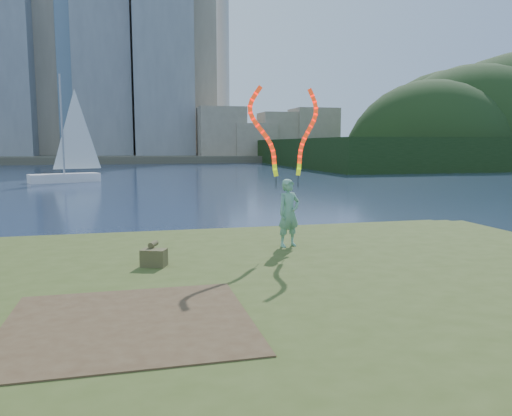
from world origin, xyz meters
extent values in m
plane|color=#1B2844|center=(0.00, 0.00, 0.00)|extent=(320.00, 320.00, 0.00)
cube|color=#3C4C1B|center=(0.00, -2.50, 0.15)|extent=(20.00, 18.00, 0.30)
cube|color=#3C4C1B|center=(0.00, -2.20, 0.40)|extent=(17.00, 15.00, 0.30)
cube|color=#3C4C1B|center=(0.00, -2.00, 0.65)|extent=(14.00, 12.00, 0.30)
cube|color=#47331E|center=(-2.20, -3.20, 0.81)|extent=(3.20, 3.00, 0.02)
cube|color=#504B3B|center=(0.00, 95.00, 0.60)|extent=(320.00, 40.00, 1.20)
cylinder|color=silver|center=(18.00, 102.00, 30.20)|extent=(2.80, 2.80, 58.00)
cube|color=black|center=(55.00, 60.00, 2.00)|extent=(70.00, 42.00, 4.00)
imported|color=#207D51|center=(1.38, 1.10, 1.58)|extent=(0.66, 0.54, 1.57)
cylinder|color=black|center=(1.07, 1.10, 2.30)|extent=(0.02, 0.02, 0.30)
cylinder|color=black|center=(1.66, 1.30, 2.30)|extent=(0.02, 0.02, 0.30)
cube|color=brown|center=(-1.74, -0.09, 0.97)|extent=(0.55, 0.46, 0.34)
cylinder|color=brown|center=(-1.74, 0.13, 1.19)|extent=(0.22, 0.33, 0.11)
cube|color=white|center=(-7.72, 35.02, 0.34)|extent=(5.88, 3.64, 0.78)
cylinder|color=gray|center=(-7.72, 35.02, 4.71)|extent=(0.16, 0.16, 8.52)
camera|label=1|loc=(-2.09, -9.78, 3.14)|focal=35.00mm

